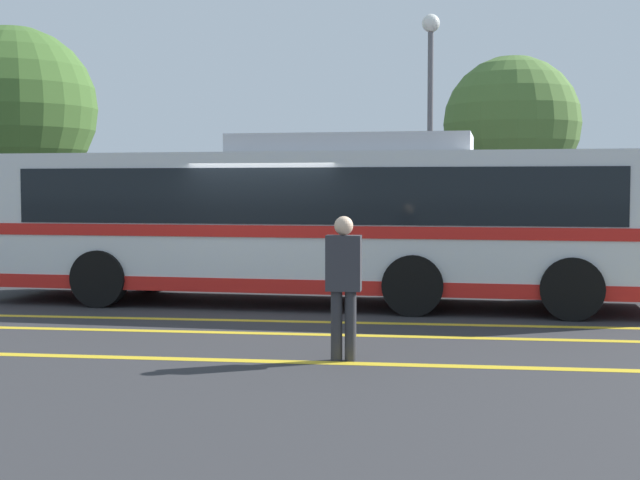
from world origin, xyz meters
The scene contains 11 objects.
ground_plane centered at (0.00, 0.00, 0.00)m, with size 220.00×220.00×0.00m, color #2D2D30.
lane_strip_0 centered at (0.84, -1.70, 0.00)m, with size 0.20×31.91×0.01m, color gold.
lane_strip_1 centered at (0.84, -2.88, 0.00)m, with size 0.20×31.91×0.01m, color gold.
lane_strip_2 centered at (0.84, -4.89, 0.00)m, with size 0.20×31.91×0.01m, color gold.
curb_strip centered at (0.84, 5.74, 0.07)m, with size 39.91×0.36×0.15m, color #99999E.
transit_bus centered at (0.86, 0.50, 1.54)m, with size 12.34×3.33×3.01m.
parked_car_1 centered at (-4.86, 3.97, 0.68)m, with size 4.70×1.95×1.32m.
pedestrian_0 centered at (1.82, -4.71, 1.00)m, with size 0.42×0.23×1.75m.
street_lamp centered at (2.72, 6.80, 4.28)m, with size 0.44×0.44×6.31m.
tree_0 centered at (4.99, 10.55, 3.88)m, with size 3.86×3.86×5.81m.
tree_1 centered at (-8.77, 8.22, 4.26)m, with size 4.56×4.56×6.55m.
Camera 1 is at (2.95, -15.31, 2.09)m, focal length 50.00 mm.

